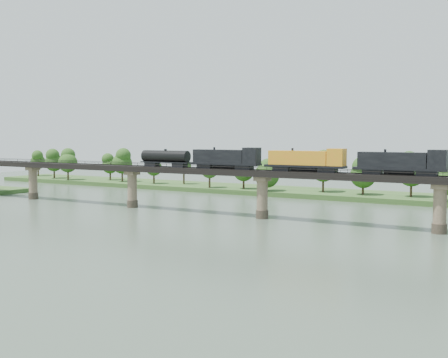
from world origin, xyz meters
The scene contains 6 objects.
ground centered at (0.00, 0.00, 0.00)m, with size 400.00×400.00×0.00m, color #374639.
far_bank centered at (0.00, 85.00, 0.80)m, with size 300.00×24.00×1.60m, color #2B4C1E.
bridge centered at (0.00, 30.00, 5.46)m, with size 236.00×30.00×11.50m.
bridge_superstructure centered at (0.00, 30.00, 11.79)m, with size 220.00×4.90×0.75m.
far_treeline centered at (-8.21, 80.52, 8.83)m, with size 289.06×17.54×13.60m.
freight_train centered at (3.85, 30.00, 14.05)m, with size 77.48×3.02×5.33m.
Camera 1 is at (60.59, -88.00, 19.54)m, focal length 45.00 mm.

